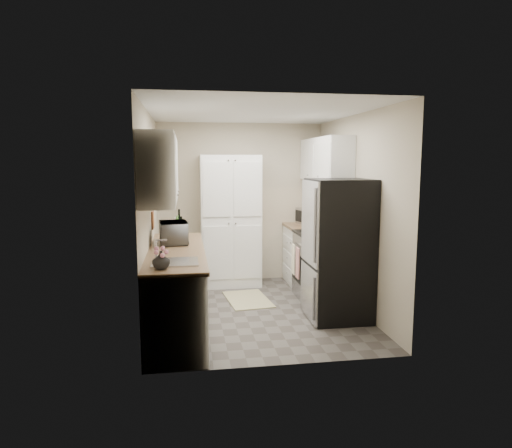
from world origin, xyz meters
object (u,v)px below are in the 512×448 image
pantry_cabinet (230,221)px  wine_bottle (179,223)px  refrigerator (339,250)px  electric_range (321,265)px  microwave (174,233)px  toaster_oven (311,216)px

pantry_cabinet → wine_bottle: size_ratio=6.22×
refrigerator → electric_range: bearing=87.5°
pantry_cabinet → refrigerator: 2.07m
electric_range → wine_bottle: bearing=175.5°
pantry_cabinet → electric_range: 1.58m
microwave → wine_bottle: size_ratio=1.47×
wine_bottle → toaster_oven: size_ratio=0.74×
microwave → toaster_oven: (2.11, 1.40, -0.01)m
electric_range → wine_bottle: wine_bottle is taller
toaster_oven → pantry_cabinet: bearing=167.3°
pantry_cabinet → microwave: 1.60m
microwave → refrigerator: bearing=-106.5°
electric_range → microwave: (-1.99, -0.45, 0.57)m
electric_range → refrigerator: (-0.03, -0.80, 0.37)m
electric_range → toaster_oven: (0.12, 0.95, 0.57)m
wine_bottle → electric_range: bearing=-4.5°
refrigerator → pantry_cabinet: bearing=123.5°
microwave → toaster_oven: microwave is taller
pantry_cabinet → wine_bottle: pantry_cabinet is taller
refrigerator → toaster_oven: bearing=85.1°
microwave → wine_bottle: wine_bottle is taller
microwave → pantry_cabinet: bearing=-37.2°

